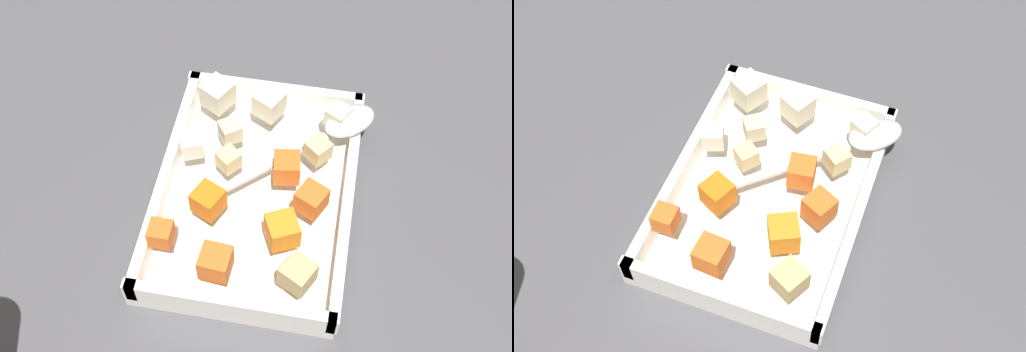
# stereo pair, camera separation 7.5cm
# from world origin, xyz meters

# --- Properties ---
(ground_plane) EXTENTS (4.00, 4.00, 0.00)m
(ground_plane) POSITION_xyz_m (0.00, 0.00, 0.00)
(ground_plane) COLOR #4C4C51
(baking_dish) EXTENTS (0.31, 0.23, 0.04)m
(baking_dish) POSITION_xyz_m (-0.01, -0.00, 0.01)
(baking_dish) COLOR white
(baking_dish) RESTS_ON ground_plane
(carrot_chunk_corner_nw) EXTENTS (0.03, 0.03, 0.03)m
(carrot_chunk_corner_nw) POSITION_xyz_m (-0.12, 0.02, 0.06)
(carrot_chunk_corner_nw) COLOR orange
(carrot_chunk_corner_nw) RESTS_ON baking_dish
(carrot_chunk_near_spoon) EXTENTS (0.04, 0.04, 0.03)m
(carrot_chunk_near_spoon) POSITION_xyz_m (-0.07, -0.04, 0.06)
(carrot_chunk_near_spoon) COLOR orange
(carrot_chunk_near_spoon) RESTS_ON baking_dish
(carrot_chunk_center) EXTENTS (0.04, 0.04, 0.03)m
(carrot_chunk_center) POSITION_xyz_m (-0.05, 0.04, 0.06)
(carrot_chunk_center) COLOR orange
(carrot_chunk_center) RESTS_ON baking_dish
(carrot_chunk_corner_sw) EXTENTS (0.04, 0.04, 0.03)m
(carrot_chunk_corner_sw) POSITION_xyz_m (-0.03, -0.07, 0.06)
(carrot_chunk_corner_sw) COLOR orange
(carrot_chunk_corner_sw) RESTS_ON baking_dish
(carrot_chunk_mid_right) EXTENTS (0.03, 0.03, 0.03)m
(carrot_chunk_mid_right) POSITION_xyz_m (-0.10, 0.08, 0.06)
(carrot_chunk_mid_right) COLOR orange
(carrot_chunk_mid_right) RESTS_ON baking_dish
(carrot_chunk_far_right) EXTENTS (0.03, 0.03, 0.03)m
(carrot_chunk_far_right) POSITION_xyz_m (0.01, -0.04, 0.06)
(carrot_chunk_far_right) COLOR orange
(carrot_chunk_far_right) RESTS_ON baking_dish
(potato_chunk_corner_ne) EXTENTS (0.04, 0.04, 0.03)m
(potato_chunk_corner_ne) POSITION_xyz_m (0.10, 0.07, 0.06)
(potato_chunk_corner_ne) COLOR beige
(potato_chunk_corner_ne) RESTS_ON baking_dish
(potato_chunk_rim_edge) EXTENTS (0.03, 0.03, 0.02)m
(potato_chunk_rim_edge) POSITION_xyz_m (0.01, 0.03, 0.06)
(potato_chunk_rim_edge) COLOR #E0CC89
(potato_chunk_rim_edge) RESTS_ON baking_dish
(potato_chunk_mid_left) EXTENTS (0.03, 0.03, 0.03)m
(potato_chunk_mid_left) POSITION_xyz_m (0.10, -0.09, 0.06)
(potato_chunk_mid_left) COLOR beige
(potato_chunk_mid_left) RESTS_ON baking_dish
(potato_chunk_heap_side) EXTENTS (0.04, 0.04, 0.03)m
(potato_chunk_heap_side) POSITION_xyz_m (-0.12, -0.07, 0.06)
(potato_chunk_heap_side) COLOR tan
(potato_chunk_heap_side) RESTS_ON baking_dish
(potato_chunk_heap_top) EXTENTS (0.03, 0.03, 0.02)m
(potato_chunk_heap_top) POSITION_xyz_m (0.05, 0.04, 0.06)
(potato_chunk_heap_top) COLOR beige
(potato_chunk_heap_top) RESTS_ON baking_dish
(potato_chunk_near_left) EXTENTS (0.03, 0.03, 0.02)m
(potato_chunk_near_left) POSITION_xyz_m (0.04, -0.07, 0.06)
(potato_chunk_near_left) COLOR #E0CC89
(potato_chunk_near_left) RESTS_ON baking_dish
(potato_chunk_front_center) EXTENTS (0.04, 0.04, 0.03)m
(potato_chunk_front_center) POSITION_xyz_m (0.10, 0.00, 0.06)
(potato_chunk_front_center) COLOR beige
(potato_chunk_front_center) RESTS_ON baking_dish
(parsnip_chunk_near_right) EXTENTS (0.03, 0.03, 0.03)m
(parsnip_chunk_near_right) POSITION_xyz_m (0.02, 0.08, 0.06)
(parsnip_chunk_near_right) COLOR silver
(parsnip_chunk_near_right) RESTS_ON baking_dish
(serving_spoon) EXTENTS (0.17, 0.19, 0.02)m
(serving_spoon) POSITION_xyz_m (0.09, -0.09, 0.05)
(serving_spoon) COLOR silver
(serving_spoon) RESTS_ON baking_dish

